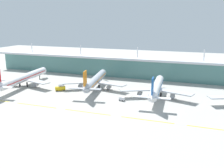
{
  "coord_description": "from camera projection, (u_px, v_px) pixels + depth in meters",
  "views": [
    {
      "loc": [
        56.45,
        -126.57,
        50.75
      ],
      "look_at": [
        -2.65,
        36.56,
        7.0
      ],
      "focal_mm": 41.27,
      "sensor_mm": 36.0,
      "label": 1
    }
  ],
  "objects": [
    {
      "name": "terminal_building",
      "position": [
        139.0,
        66.0,
        236.33
      ],
      "size": [
        288.0,
        34.0,
        26.87
      ],
      "color": "slate",
      "rests_on": "ground"
    },
    {
      "name": "airliner_near_middle",
      "position": [
        95.0,
        80.0,
        192.01
      ],
      "size": [
        48.04,
        64.0,
        18.9
      ],
      "color": "#ADB2BC",
      "rests_on": "ground"
    },
    {
      "name": "airliner_far_middle",
      "position": [
        156.0,
        88.0,
        171.12
      ],
      "size": [
        48.63,
        60.71,
        18.9
      ],
      "color": "white",
      "rests_on": "ground"
    },
    {
      "name": "taxiway_stripe_mid_west",
      "position": [
        36.0,
        106.0,
        155.75
      ],
      "size": [
        28.0,
        0.7,
        0.04
      ],
      "primitive_type": "cube",
      "color": "yellow",
      "rests_on": "ground"
    },
    {
      "name": "taxiway_stripe_mid_east",
      "position": [
        147.0,
        120.0,
        133.29
      ],
      "size": [
        28.0,
        0.7,
        0.04
      ],
      "primitive_type": "cube",
      "color": "yellow",
      "rests_on": "ground"
    },
    {
      "name": "airliner_nearest",
      "position": [
        24.0,
        78.0,
        199.65
      ],
      "size": [
        48.46,
        70.78,
        18.9
      ],
      "color": "white",
      "rests_on": "ground"
    },
    {
      "name": "baggage_cart",
      "position": [
        122.0,
        99.0,
        164.55
      ],
      "size": [
        3.91,
        2.68,
        2.48
      ],
      "color": "silver",
      "rests_on": "ground"
    },
    {
      "name": "fuel_truck",
      "position": [
        60.0,
        88.0,
        187.84
      ],
      "size": [
        7.25,
        6.53,
        4.95
      ],
      "color": "gold",
      "rests_on": "ground"
    },
    {
      "name": "taxiway_stripe_east",
      "position": [
        217.0,
        129.0,
        122.06
      ],
      "size": [
        28.0,
        0.7,
        0.04
      ],
      "primitive_type": "cube",
      "color": "yellow",
      "rests_on": "ground"
    },
    {
      "name": "taxiway_stripe_centre",
      "position": [
        87.0,
        112.0,
        144.52
      ],
      "size": [
        28.0,
        0.7,
        0.04
      ],
      "primitive_type": "cube",
      "color": "yellow",
      "rests_on": "ground"
    },
    {
      "name": "ground_plane",
      "position": [
        95.0,
        111.0,
        146.45
      ],
      "size": [
        600.0,
        600.0,
        0.0
      ],
      "primitive_type": "plane",
      "color": "#A8A59E"
    }
  ]
}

